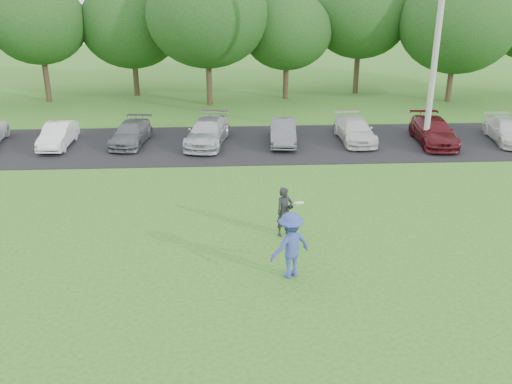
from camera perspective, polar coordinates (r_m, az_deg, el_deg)
ground at (r=16.82m, az=0.64°, el=-8.66°), size 100.00×100.00×0.00m
parking_lot at (r=28.73m, az=-1.00°, el=4.82°), size 32.00×6.50×0.03m
utility_pole at (r=28.42m, az=17.69°, el=14.56°), size 0.28×0.28×10.62m
frisbee_player at (r=16.51m, az=3.47°, el=-5.31°), size 1.50×1.29×2.37m
camera_bystander at (r=18.98m, az=2.87°, el=-1.98°), size 0.74×0.66×1.70m
parked_cars at (r=28.60m, az=-0.44°, el=5.99°), size 28.35×4.96×1.26m
tree_row at (r=37.41m, az=0.79°, el=16.58°), size 42.39×9.85×8.64m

